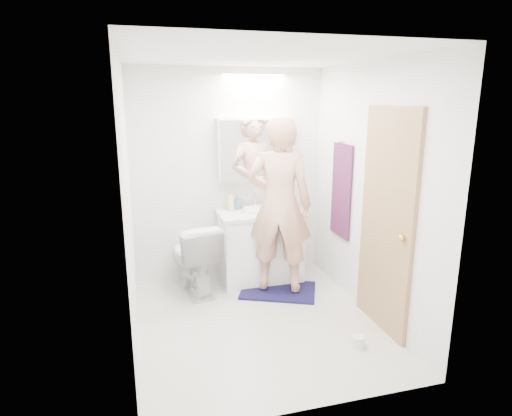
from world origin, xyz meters
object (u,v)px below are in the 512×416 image
object	(u,v)px
medicine_cabinet	(256,149)
toothbrush_cup	(279,203)
vanity_cabinet	(260,248)
toilet_paper_roll	(358,341)
soap_bottle_b	(238,202)
person	(279,205)
toilet	(193,257)
soap_bottle_a	(231,201)

from	to	relation	value
medicine_cabinet	toothbrush_cup	distance (m)	0.69
vanity_cabinet	toilet_paper_roll	world-z (taller)	vanity_cabinet
medicine_cabinet	soap_bottle_b	world-z (taller)	medicine_cabinet
toothbrush_cup	vanity_cabinet	bearing A→B (deg)	-149.84
person	medicine_cabinet	bearing A→B (deg)	-56.94
toilet	person	world-z (taller)	person
toilet	vanity_cabinet	bearing A→B (deg)	176.51
soap_bottle_a	toothbrush_cup	distance (m)	0.59
vanity_cabinet	medicine_cabinet	size ratio (longest dim) A/B	1.02
person	soap_bottle_a	distance (m)	0.67
medicine_cabinet	person	bearing A→B (deg)	-80.90
vanity_cabinet	toilet_paper_roll	xyz separation A→B (m)	(0.42, -1.61, -0.34)
medicine_cabinet	toilet	bearing A→B (deg)	-157.66
toilet_paper_roll	toilet	bearing A→B (deg)	128.85
vanity_cabinet	medicine_cabinet	distance (m)	1.13
soap_bottle_a	vanity_cabinet	bearing A→B (deg)	-26.12
vanity_cabinet	person	size ratio (longest dim) A/B	0.48
toilet_paper_roll	soap_bottle_a	bearing A→B (deg)	112.35
vanity_cabinet	soap_bottle_b	size ratio (longest dim) A/B	5.37
person	toothbrush_cup	distance (m)	0.58
toothbrush_cup	soap_bottle_b	bearing A→B (deg)	177.66
person	toilet_paper_roll	size ratio (longest dim) A/B	16.94
soap_bottle_a	toothbrush_cup	world-z (taller)	soap_bottle_a
toilet	soap_bottle_a	distance (m)	0.77
medicine_cabinet	toilet	xyz separation A→B (m)	(-0.79, -0.33, -1.11)
toilet	person	size ratio (longest dim) A/B	0.42
soap_bottle_b	soap_bottle_a	bearing A→B (deg)	-161.73
medicine_cabinet	soap_bottle_b	xyz separation A→B (m)	(-0.22, -0.03, -0.60)
toothbrush_cup	toilet_paper_roll	world-z (taller)	toothbrush_cup
vanity_cabinet	soap_bottle_a	size ratio (longest dim) A/B	4.01
person	soap_bottle_a	size ratio (longest dim) A/B	8.31
vanity_cabinet	soap_bottle_a	xyz separation A→B (m)	(-0.31, 0.15, 0.54)
soap_bottle_b	toilet_paper_roll	bearing A→B (deg)	-70.54
toilet_paper_roll	person	bearing A→B (deg)	104.43
medicine_cabinet	soap_bottle_a	bearing A→B (deg)	-169.11
soap_bottle_a	soap_bottle_b	distance (m)	0.10
toilet	soap_bottle_b	distance (m)	0.82
medicine_cabinet	toothbrush_cup	bearing A→B (deg)	-10.51
soap_bottle_a	soap_bottle_b	size ratio (longest dim) A/B	1.34
vanity_cabinet	person	world-z (taller)	person
vanity_cabinet	soap_bottle_b	xyz separation A→B (m)	(-0.22, 0.18, 0.51)
soap_bottle_b	toothbrush_cup	bearing A→B (deg)	-2.34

